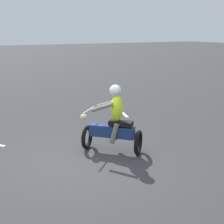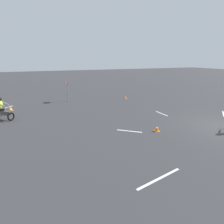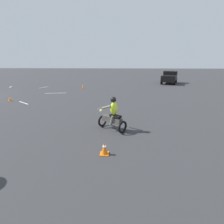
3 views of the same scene
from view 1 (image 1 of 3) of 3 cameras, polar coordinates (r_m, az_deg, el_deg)
The scene contains 3 objects.
ground_plane at distance 6.99m, azimuth -5.12°, elevation -9.63°, with size 120.00×120.00×0.00m, color #333335.
motorcycle_rider_foreground at distance 7.45m, azimuth 0.26°, elevation -2.06°, with size 1.40×1.43×1.66m.
lane_stripe_s at distance 11.58m, azimuth 1.49°, elevation 0.33°, with size 0.10×2.00×0.01m, color silver.
Camera 1 is at (2.61, 5.82, 2.87)m, focal length 50.00 mm.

